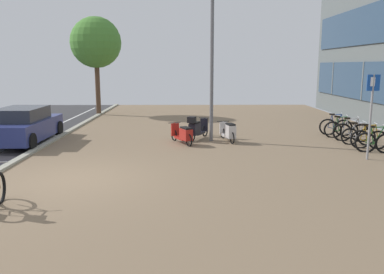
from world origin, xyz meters
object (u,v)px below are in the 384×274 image
at_px(bicycle_rack_02, 358,136).
at_px(bicycle_rack_04, 341,130).
at_px(bicycle_rack_05, 336,127).
at_px(bicycle_rack_00, 376,143).
at_px(scooter_mid, 229,132).
at_px(scooter_near, 183,134).
at_px(lamp_post, 212,60).
at_px(parking_sign, 371,108).
at_px(scooter_far, 197,128).
at_px(street_tree, 96,43).
at_px(bicycle_rack_03, 351,132).
at_px(bicycle_rack_01, 369,139).
at_px(parked_car_near, 23,126).

relative_size(bicycle_rack_02, bicycle_rack_04, 0.97).
bearing_deg(bicycle_rack_05, bicycle_rack_02, -87.73).
xyz_separation_m(bicycle_rack_00, scooter_mid, (-4.87, 2.04, 0.05)).
relative_size(scooter_near, lamp_post, 0.29).
bearing_deg(bicycle_rack_04, parking_sign, -98.96).
distance_m(bicycle_rack_00, scooter_far, 6.64).
distance_m(bicycle_rack_04, bicycle_rack_05, 0.70).
relative_size(lamp_post, street_tree, 0.98).
xyz_separation_m(scooter_near, street_tree, (-5.27, 9.28, 3.92)).
xyz_separation_m(bicycle_rack_03, scooter_far, (-6.14, 0.45, 0.10)).
bearing_deg(lamp_post, street_tree, 126.53).
bearing_deg(scooter_mid, bicycle_rack_01, -15.15).
bearing_deg(bicycle_rack_05, scooter_far, -171.16).
bearing_deg(bicycle_rack_00, parked_car_near, 171.10).
bearing_deg(bicycle_rack_05, bicycle_rack_03, -85.58).
distance_m(bicycle_rack_00, bicycle_rack_05, 3.48).
bearing_deg(lamp_post, scooter_far, 152.33).
bearing_deg(bicycle_rack_05, scooter_mid, -163.16).
xyz_separation_m(scooter_near, parked_car_near, (-6.24, 0.44, 0.28)).
relative_size(scooter_mid, lamp_post, 0.30).
height_order(bicycle_rack_02, bicycle_rack_04, bicycle_rack_04).
height_order(bicycle_rack_02, lamp_post, lamp_post).
xyz_separation_m(bicycle_rack_04, scooter_near, (-6.53, -1.21, 0.03)).
bearing_deg(bicycle_rack_00, lamp_post, 158.03).
bearing_deg(parked_car_near, lamp_post, 1.71).
xyz_separation_m(bicycle_rack_00, parking_sign, (-0.74, -1.01, 1.30)).
relative_size(parked_car_near, street_tree, 0.70).
height_order(bicycle_rack_03, scooter_mid, bicycle_rack_03).
bearing_deg(bicycle_rack_04, bicycle_rack_02, -84.99).
distance_m(bicycle_rack_00, bicycle_rack_04, 2.79).
xyz_separation_m(bicycle_rack_05, street_tree, (-11.84, 7.37, 3.94)).
distance_m(scooter_far, lamp_post, 2.81).
distance_m(bicycle_rack_05, scooter_mid, 4.99).
height_order(bicycle_rack_00, bicycle_rack_04, bicycle_rack_00).
relative_size(bicycle_rack_02, bicycle_rack_03, 0.93).
bearing_deg(parked_car_near, bicycle_rack_01, -5.83).
bearing_deg(bicycle_rack_04, scooter_near, -169.54).
distance_m(scooter_far, parked_car_near, 6.80).
bearing_deg(scooter_near, bicycle_rack_05, 16.15).
xyz_separation_m(bicycle_rack_05, parked_car_near, (-12.81, -1.46, 0.30)).
distance_m(bicycle_rack_03, scooter_far, 6.16).
bearing_deg(bicycle_rack_03, lamp_post, 178.43).
xyz_separation_m(bicycle_rack_01, scooter_near, (-6.74, 0.88, 0.04)).
bearing_deg(scooter_far, bicycle_rack_05, 8.84).
distance_m(bicycle_rack_04, scooter_near, 6.64).
distance_m(bicycle_rack_01, street_tree, 16.22).
bearing_deg(parked_car_near, bicycle_rack_00, -8.90).
relative_size(bicycle_rack_04, scooter_far, 0.80).
bearing_deg(scooter_mid, parked_car_near, -179.89).
xyz_separation_m(bicycle_rack_05, scooter_near, (-6.57, -1.90, 0.02)).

